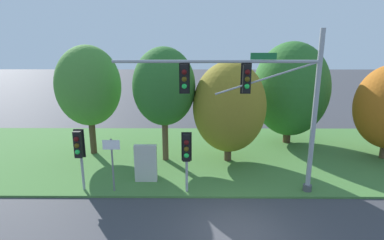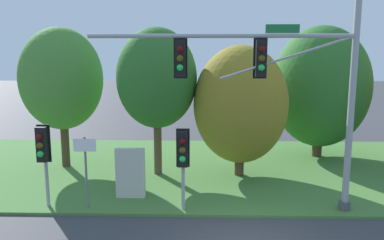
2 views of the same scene
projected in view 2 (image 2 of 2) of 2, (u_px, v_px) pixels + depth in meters
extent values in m
cube|color=#477A38|center=(229.00, 167.00, 18.30)|extent=(48.00, 11.50, 0.10)
cylinder|color=#9EA0A5|center=(351.00, 106.00, 12.50)|extent=(0.22, 0.22, 7.32)
cylinder|color=#4C4C51|center=(344.00, 205.00, 13.08)|extent=(0.40, 0.40, 0.30)
cylinder|color=#9EA0A5|center=(221.00, 36.00, 12.25)|extent=(8.79, 0.14, 0.14)
cylinder|color=#9EA0A5|center=(287.00, 57.00, 12.30)|extent=(4.42, 0.08, 1.48)
cube|color=black|center=(261.00, 58.00, 12.33)|extent=(0.34, 0.28, 1.22)
cube|color=black|center=(260.00, 58.00, 12.49)|extent=(0.46, 0.04, 1.34)
sphere|color=#4C0C0C|center=(262.00, 49.00, 12.11)|extent=(0.22, 0.22, 0.22)
sphere|color=#51420C|center=(262.00, 58.00, 12.16)|extent=(0.22, 0.22, 0.22)
sphere|color=green|center=(261.00, 68.00, 12.20)|extent=(0.22, 0.22, 0.22)
cube|color=black|center=(180.00, 58.00, 12.41)|extent=(0.34, 0.28, 1.22)
cube|color=black|center=(181.00, 58.00, 12.56)|extent=(0.46, 0.04, 1.34)
sphere|color=#4C0C0C|center=(180.00, 49.00, 12.18)|extent=(0.22, 0.22, 0.22)
sphere|color=#51420C|center=(180.00, 58.00, 12.23)|extent=(0.22, 0.22, 0.22)
sphere|color=green|center=(180.00, 68.00, 12.28)|extent=(0.22, 0.22, 0.22)
cube|color=#196B33|center=(283.00, 29.00, 12.11)|extent=(1.10, 0.04, 0.28)
cylinder|color=#9EA0A5|center=(183.00, 171.00, 12.93)|extent=(0.12, 0.12, 2.77)
cube|color=black|center=(183.00, 149.00, 12.59)|extent=(0.34, 0.28, 1.22)
cube|color=black|center=(183.00, 148.00, 12.75)|extent=(0.46, 0.04, 1.34)
sphere|color=#4C0C0C|center=(182.00, 141.00, 12.37)|extent=(0.22, 0.22, 0.22)
sphere|color=#51420C|center=(182.00, 150.00, 12.42)|extent=(0.22, 0.22, 0.22)
sphere|color=green|center=(182.00, 159.00, 12.47)|extent=(0.22, 0.22, 0.22)
cylinder|color=#9EA0A5|center=(46.00, 167.00, 13.22)|extent=(0.12, 0.12, 2.86)
cube|color=black|center=(42.00, 144.00, 12.88)|extent=(0.34, 0.28, 1.22)
cube|color=black|center=(44.00, 143.00, 13.04)|extent=(0.46, 0.04, 1.34)
sphere|color=#4C0C0C|center=(39.00, 137.00, 12.66)|extent=(0.22, 0.22, 0.22)
sphere|color=#51420C|center=(40.00, 146.00, 12.71)|extent=(0.22, 0.22, 0.22)
sphere|color=green|center=(40.00, 154.00, 12.76)|extent=(0.22, 0.22, 0.22)
cylinder|color=slate|center=(86.00, 173.00, 13.07)|extent=(0.08, 0.08, 2.55)
cube|color=white|center=(85.00, 145.00, 12.87)|extent=(0.78, 0.03, 0.44)
cylinder|color=#4C3823|center=(65.00, 134.00, 18.12)|extent=(0.39, 0.39, 3.21)
ellipsoid|color=#478433|center=(62.00, 79.00, 17.69)|extent=(3.86, 3.86, 4.83)
cylinder|color=brown|center=(158.00, 137.00, 16.91)|extent=(0.35, 0.35, 3.39)
ellipsoid|color=#2D6B28|center=(157.00, 78.00, 16.47)|extent=(3.55, 3.55, 4.44)
cylinder|color=#4C3823|center=(239.00, 152.00, 16.84)|extent=(0.42, 0.42, 2.08)
ellipsoid|color=olive|center=(240.00, 104.00, 16.48)|extent=(4.15, 4.15, 5.19)
cylinder|color=#4C3823|center=(318.00, 135.00, 20.09)|extent=(0.51, 0.51, 2.35)
ellipsoid|color=#2D6B28|center=(320.00, 87.00, 19.68)|extent=(5.07, 5.07, 6.33)
cube|color=beige|center=(130.00, 173.00, 14.12)|extent=(1.10, 0.24, 1.90)
cube|color=#4C4C51|center=(121.00, 196.00, 14.28)|extent=(0.10, 0.20, 0.10)
cube|color=#4C4C51|center=(141.00, 196.00, 14.26)|extent=(0.10, 0.20, 0.10)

